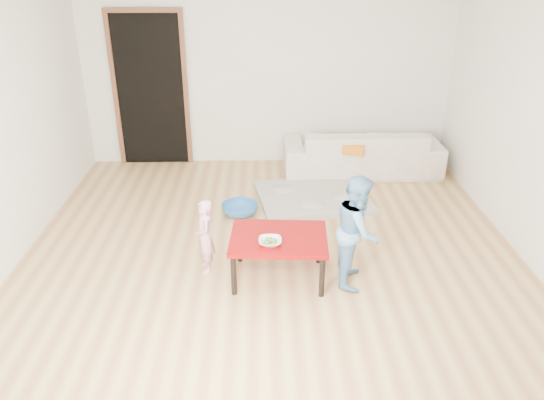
{
  "coord_description": "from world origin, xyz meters",
  "views": [
    {
      "loc": [
        -0.09,
        -4.71,
        2.81
      ],
      "look_at": [
        0.0,
        -0.2,
        0.65
      ],
      "focal_mm": 35.0,
      "sensor_mm": 36.0,
      "label": 1
    }
  ],
  "objects_px": {
    "bowl": "(270,242)",
    "child_pink": "(205,236)",
    "child_blue": "(358,230)",
    "red_table": "(279,257)",
    "sofa": "(362,151)",
    "basin": "(240,209)"
  },
  "relations": [
    {
      "from": "bowl",
      "to": "child_pink",
      "type": "distance_m",
      "value": 0.68
    },
    {
      "from": "child_blue",
      "to": "child_pink",
      "type": "bearing_deg",
      "value": 94.77
    },
    {
      "from": "red_table",
      "to": "bowl",
      "type": "xyz_separation_m",
      "value": [
        -0.08,
        -0.14,
        0.24
      ]
    },
    {
      "from": "sofa",
      "to": "child_pink",
      "type": "height_order",
      "value": "child_pink"
    },
    {
      "from": "bowl",
      "to": "child_pink",
      "type": "relative_size",
      "value": 0.28
    },
    {
      "from": "red_table",
      "to": "bowl",
      "type": "distance_m",
      "value": 0.29
    },
    {
      "from": "sofa",
      "to": "child_pink",
      "type": "relative_size",
      "value": 2.88
    },
    {
      "from": "child_blue",
      "to": "basin",
      "type": "bearing_deg",
      "value": 52.36
    },
    {
      "from": "red_table",
      "to": "bowl",
      "type": "relative_size",
      "value": 4.26
    },
    {
      "from": "sofa",
      "to": "red_table",
      "type": "xyz_separation_m",
      "value": [
        -1.21,
        -2.58,
        -0.09
      ]
    },
    {
      "from": "child_pink",
      "to": "child_blue",
      "type": "bearing_deg",
      "value": 67.47
    },
    {
      "from": "red_table",
      "to": "child_blue",
      "type": "bearing_deg",
      "value": -3.94
    },
    {
      "from": "child_pink",
      "to": "bowl",
      "type": "bearing_deg",
      "value": 50.36
    },
    {
      "from": "sofa",
      "to": "bowl",
      "type": "xyz_separation_m",
      "value": [
        -1.29,
        -2.71,
        0.16
      ]
    },
    {
      "from": "child_pink",
      "to": "basin",
      "type": "bearing_deg",
      "value": 151.84
    },
    {
      "from": "sofa",
      "to": "bowl",
      "type": "distance_m",
      "value": 3.01
    },
    {
      "from": "bowl",
      "to": "child_blue",
      "type": "xyz_separation_m",
      "value": [
        0.79,
        0.09,
        0.06
      ]
    },
    {
      "from": "red_table",
      "to": "child_pink",
      "type": "xyz_separation_m",
      "value": [
        -0.69,
        0.15,
        0.15
      ]
    },
    {
      "from": "red_table",
      "to": "basin",
      "type": "xyz_separation_m",
      "value": [
        -0.41,
        1.3,
        -0.15
      ]
    },
    {
      "from": "child_pink",
      "to": "child_blue",
      "type": "distance_m",
      "value": 1.41
    },
    {
      "from": "bowl",
      "to": "basin",
      "type": "height_order",
      "value": "bowl"
    },
    {
      "from": "bowl",
      "to": "child_pink",
      "type": "bearing_deg",
      "value": 154.82
    }
  ]
}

